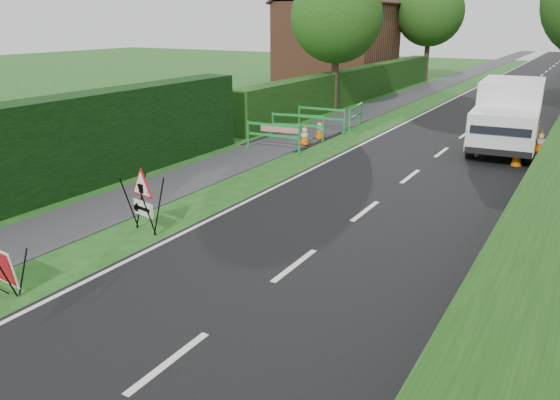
% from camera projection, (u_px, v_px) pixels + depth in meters
% --- Properties ---
extents(ground, '(120.00, 120.00, 0.00)m').
position_uv_depth(ground, '(157.00, 257.00, 10.56)').
color(ground, '#194A15').
rests_on(ground, ground).
extents(road_surface, '(6.00, 90.00, 0.02)m').
position_uv_depth(road_surface, '(529.00, 85.00, 38.04)').
color(road_surface, black).
rests_on(road_surface, ground).
extents(footpath, '(2.00, 90.00, 0.02)m').
position_uv_depth(footpath, '(450.00, 81.00, 40.67)').
color(footpath, '#2D2D30').
rests_on(footpath, ground).
extents(hedge_west_far, '(1.00, 24.00, 1.80)m').
position_uv_depth(hedge_west_far, '(357.00, 100.00, 30.98)').
color(hedge_west_far, '#14380F').
rests_on(hedge_west_far, ground).
extents(house_west, '(7.50, 7.40, 7.88)m').
position_uv_depth(house_west, '(337.00, 41.00, 39.01)').
color(house_west, brown).
rests_on(house_west, ground).
extents(tree_nw, '(4.40, 4.40, 6.70)m').
position_uv_depth(tree_nw, '(337.00, 17.00, 26.09)').
color(tree_nw, '#2D2116').
rests_on(tree_nw, ground).
extents(tree_fw, '(4.80, 4.80, 7.24)m').
position_uv_depth(tree_fw, '(430.00, 12.00, 39.09)').
color(tree_fw, '#2D2116').
rests_on(tree_fw, ground).
extents(triangle_sign, '(0.97, 0.97, 1.21)m').
position_uv_depth(triangle_sign, '(141.00, 195.00, 11.57)').
color(triangle_sign, black).
rests_on(triangle_sign, ground).
extents(works_van, '(2.41, 5.30, 2.35)m').
position_uv_depth(works_van, '(508.00, 114.00, 18.88)').
color(works_van, silver).
rests_on(works_van, ground).
extents(traffic_cone_0, '(0.38, 0.38, 0.79)m').
position_uv_depth(traffic_cone_0, '(517.00, 154.00, 16.91)').
color(traffic_cone_0, black).
rests_on(traffic_cone_0, ground).
extents(traffic_cone_1, '(0.38, 0.38, 0.79)m').
position_uv_depth(traffic_cone_1, '(541.00, 141.00, 18.80)').
color(traffic_cone_1, black).
rests_on(traffic_cone_1, ground).
extents(traffic_cone_2, '(0.38, 0.38, 0.79)m').
position_uv_depth(traffic_cone_2, '(526.00, 124.00, 21.85)').
color(traffic_cone_2, black).
rests_on(traffic_cone_2, ground).
extents(traffic_cone_3, '(0.38, 0.38, 0.79)m').
position_uv_depth(traffic_cone_3, '(305.00, 134.00, 19.85)').
color(traffic_cone_3, black).
rests_on(traffic_cone_3, ground).
extents(traffic_cone_4, '(0.38, 0.38, 0.79)m').
position_uv_depth(traffic_cone_4, '(319.00, 129.00, 20.85)').
color(traffic_cone_4, black).
rests_on(traffic_cone_4, ground).
extents(ped_barrier_0, '(2.08, 0.47, 1.00)m').
position_uv_depth(ped_barrier_0, '(273.00, 133.00, 18.83)').
color(ped_barrier_0, '#1A8F33').
rests_on(ped_barrier_0, ground).
extents(ped_barrier_1, '(2.09, 0.79, 1.00)m').
position_uv_depth(ped_barrier_1, '(298.00, 123.00, 20.69)').
color(ped_barrier_1, '#1A8F33').
rests_on(ped_barrier_1, ground).
extents(ped_barrier_2, '(2.08, 0.45, 1.00)m').
position_uv_depth(ped_barrier_2, '(321.00, 116.00, 22.18)').
color(ped_barrier_2, '#1A8F33').
rests_on(ped_barrier_2, ground).
extents(ped_barrier_3, '(0.66, 2.09, 1.00)m').
position_uv_depth(ped_barrier_3, '(356.00, 114.00, 22.69)').
color(ped_barrier_3, '#1A8F33').
rests_on(ped_barrier_3, ground).
extents(redwhite_plank, '(1.48, 0.30, 0.25)m').
position_uv_depth(redwhite_plank, '(279.00, 141.00, 20.64)').
color(redwhite_plank, red).
rests_on(redwhite_plank, ground).
extents(hatchback_car, '(1.77, 3.75, 1.24)m').
position_uv_depth(hatchback_car, '(500.00, 87.00, 31.49)').
color(hatchback_car, white).
rests_on(hatchback_car, ground).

